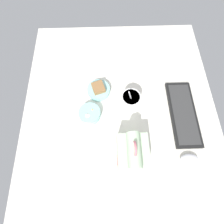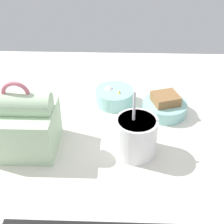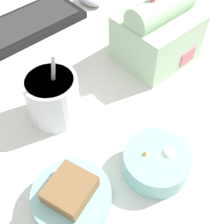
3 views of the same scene
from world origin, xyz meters
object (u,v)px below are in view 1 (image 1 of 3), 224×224
(soup_cup, at_px, (130,101))
(bento_bowl_sandwich, at_px, (99,90))
(bento_bowl_snacks, at_px, (90,114))
(keyboard, at_px, (183,113))
(lunch_bag, at_px, (133,152))
(computer_mouse, at_px, (189,159))

(soup_cup, height_order, bento_bowl_sandwich, soup_cup)
(bento_bowl_snacks, bearing_deg, soup_cup, 104.61)
(soup_cup, bearing_deg, bento_bowl_sandwich, -117.38)
(soup_cup, distance_m, bento_bowl_sandwich, 0.20)
(bento_bowl_sandwich, xyz_separation_m, bento_bowl_snacks, (0.15, -0.05, 0.00))
(keyboard, height_order, bento_bowl_sandwich, bento_bowl_sandwich)
(soup_cup, bearing_deg, lunch_bag, -2.45)
(soup_cup, xyz_separation_m, bento_bowl_snacks, (0.06, -0.23, -0.03))
(keyboard, height_order, bento_bowl_snacks, bento_bowl_snacks)
(bento_bowl_snacks, relative_size, computer_mouse, 1.28)
(bento_bowl_snacks, distance_m, computer_mouse, 0.57)
(soup_cup, distance_m, bento_bowl_snacks, 0.23)
(keyboard, xyz_separation_m, computer_mouse, (0.25, -0.02, 0.00))
(bento_bowl_sandwich, relative_size, computer_mouse, 1.41)
(soup_cup, xyz_separation_m, computer_mouse, (0.32, 0.28, -0.04))
(keyboard, relative_size, soup_cup, 2.34)
(bento_bowl_sandwich, distance_m, bento_bowl_snacks, 0.16)
(bento_bowl_sandwich, distance_m, computer_mouse, 0.61)
(lunch_bag, xyz_separation_m, bento_bowl_sandwich, (-0.38, -0.16, -0.05))
(lunch_bag, xyz_separation_m, bento_bowl_snacks, (-0.23, -0.21, -0.05))
(computer_mouse, bearing_deg, soup_cup, -138.96)
(lunch_bag, relative_size, soup_cup, 1.15)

